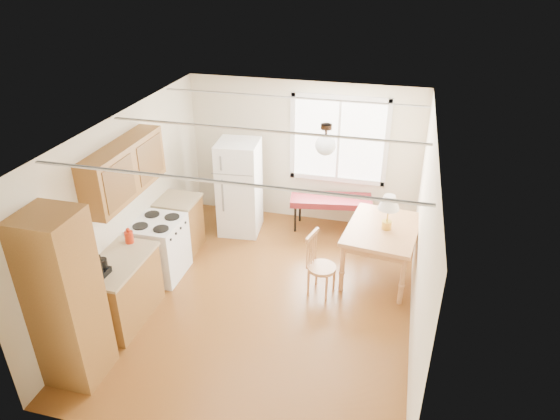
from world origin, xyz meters
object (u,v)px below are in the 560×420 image
(bench, at_px, (331,201))
(dining_table, at_px, (382,234))
(chair, at_px, (317,260))
(refrigerator, at_px, (239,188))

(bench, relative_size, dining_table, 1.01)
(bench, xyz_separation_m, chair, (0.08, -1.77, -0.04))
(dining_table, distance_m, chair, 1.07)
(refrigerator, xyz_separation_m, bench, (1.51, 0.36, -0.25))
(refrigerator, bearing_deg, bench, 8.30)
(refrigerator, height_order, dining_table, refrigerator)
(chair, bearing_deg, bench, 106.55)
(bench, distance_m, chair, 1.77)
(chair, bearing_deg, refrigerator, 152.52)
(refrigerator, relative_size, dining_table, 1.14)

